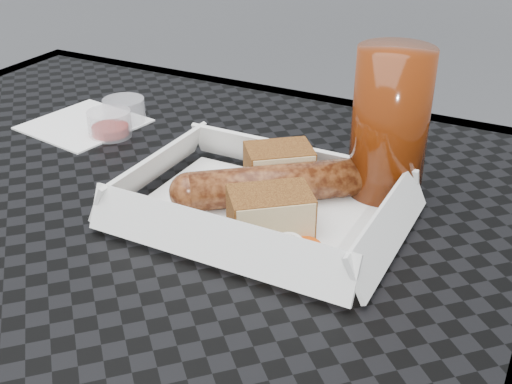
% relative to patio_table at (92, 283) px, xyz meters
% --- Properties ---
extents(patio_table, '(0.80, 0.80, 0.74)m').
position_rel_patio_table_xyz_m(patio_table, '(0.00, 0.00, 0.00)').
color(patio_table, black).
rests_on(patio_table, ground).
extents(food_tray, '(0.22, 0.15, 0.00)m').
position_rel_patio_table_xyz_m(food_tray, '(0.15, 0.07, 0.08)').
color(food_tray, white).
rests_on(food_tray, patio_table).
extents(bratwurst, '(0.16, 0.14, 0.04)m').
position_rel_patio_table_xyz_m(bratwurst, '(0.15, 0.10, 0.10)').
color(bratwurst, brown).
rests_on(bratwurst, food_tray).
extents(bread_near, '(0.08, 0.07, 0.04)m').
position_rel_patio_table_xyz_m(bread_near, '(0.14, 0.13, 0.10)').
color(bread_near, brown).
rests_on(bread_near, food_tray).
extents(bread_far, '(0.08, 0.08, 0.04)m').
position_rel_patio_table_xyz_m(bread_far, '(0.17, 0.05, 0.10)').
color(bread_far, brown).
rests_on(bread_far, food_tray).
extents(veg_garnish, '(0.03, 0.03, 0.00)m').
position_rel_patio_table_xyz_m(veg_garnish, '(0.19, 0.03, 0.08)').
color(veg_garnish, '#D84809').
rests_on(veg_garnish, food_tray).
extents(napkin, '(0.14, 0.14, 0.00)m').
position_rel_patio_table_xyz_m(napkin, '(-0.14, 0.17, 0.08)').
color(napkin, white).
rests_on(napkin, patio_table).
extents(condiment_cup_sauce, '(0.05, 0.05, 0.03)m').
position_rel_patio_table_xyz_m(condiment_cup_sauce, '(-0.09, 0.16, 0.09)').
color(condiment_cup_sauce, maroon).
rests_on(condiment_cup_sauce, patio_table).
extents(condiment_cup_empty, '(0.05, 0.05, 0.03)m').
position_rel_patio_table_xyz_m(condiment_cup_empty, '(-0.10, 0.20, 0.09)').
color(condiment_cup_empty, silver).
rests_on(condiment_cup_empty, patio_table).
extents(drink_glass, '(0.07, 0.07, 0.14)m').
position_rel_patio_table_xyz_m(drink_glass, '(0.23, 0.17, 0.15)').
color(drink_glass, '#551D07').
rests_on(drink_glass, patio_table).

